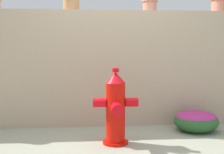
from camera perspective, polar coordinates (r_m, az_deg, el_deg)
name	(u,v)px	position (r m, az deg, el deg)	size (l,w,h in m)	color
ground_plane	(119,146)	(3.55, 1.39, -13.25)	(24.00, 24.00, 0.00)	gray
stone_wall	(112,68)	(4.49, -0.08, 1.71)	(6.42, 0.38, 1.70)	tan
fire_hydrant	(116,109)	(3.54, 0.70, -6.20)	(0.54, 0.44, 0.91)	red
flower_bush_left	(196,120)	(4.30, 15.93, -8.01)	(0.62, 0.56, 0.30)	#265428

